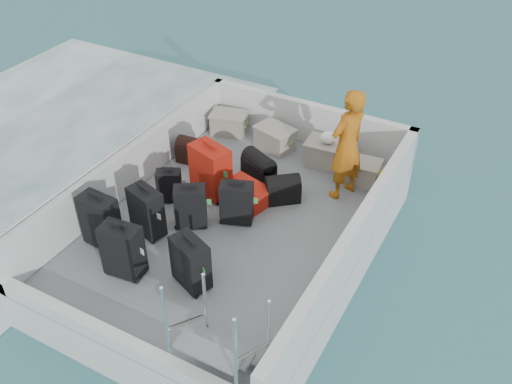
{
  "coord_description": "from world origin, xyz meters",
  "views": [
    {
      "loc": [
        3.18,
        -5.18,
        5.67
      ],
      "look_at": [
        0.19,
        0.29,
        1.0
      ],
      "focal_mm": 40.0,
      "sensor_mm": 36.0,
      "label": 1
    }
  ],
  "objects_px": {
    "suitcase_1": "(147,212)",
    "crate_2": "(327,154)",
    "suitcase_3": "(123,251)",
    "crate_3": "(361,172)",
    "suitcase_6": "(191,263)",
    "suitcase_7": "(237,203)",
    "suitcase_8": "(246,194)",
    "passenger": "(347,145)",
    "suitcase_0": "(100,222)",
    "suitcase_2": "(169,186)",
    "suitcase_4": "(191,207)",
    "crate_1": "(275,139)",
    "crate_0": "(229,124)",
    "suitcase_5": "(211,171)"
  },
  "relations": [
    {
      "from": "crate_3",
      "to": "passenger",
      "type": "height_order",
      "value": "passenger"
    },
    {
      "from": "suitcase_3",
      "to": "crate_3",
      "type": "height_order",
      "value": "suitcase_3"
    },
    {
      "from": "suitcase_2",
      "to": "suitcase_0",
      "type": "bearing_deg",
      "value": -129.67
    },
    {
      "from": "suitcase_0",
      "to": "suitcase_4",
      "type": "bearing_deg",
      "value": 50.84
    },
    {
      "from": "suitcase_0",
      "to": "suitcase_1",
      "type": "xyz_separation_m",
      "value": [
        0.38,
        0.46,
        -0.03
      ]
    },
    {
      "from": "suitcase_3",
      "to": "crate_0",
      "type": "xyz_separation_m",
      "value": [
        -0.61,
        3.52,
        -0.19
      ]
    },
    {
      "from": "suitcase_3",
      "to": "passenger",
      "type": "xyz_separation_m",
      "value": [
        1.73,
        2.82,
        0.47
      ]
    },
    {
      "from": "suitcase_1",
      "to": "crate_2",
      "type": "xyz_separation_m",
      "value": [
        1.45,
        2.66,
        -0.16
      ]
    },
    {
      "from": "suitcase_3",
      "to": "crate_0",
      "type": "bearing_deg",
      "value": 93.87
    },
    {
      "from": "suitcase_2",
      "to": "crate_1",
      "type": "xyz_separation_m",
      "value": [
        0.69,
        1.97,
        -0.07
      ]
    },
    {
      "from": "suitcase_0",
      "to": "crate_1",
      "type": "bearing_deg",
      "value": 77.38
    },
    {
      "from": "suitcase_7",
      "to": "suitcase_8",
      "type": "relative_size",
      "value": 0.92
    },
    {
      "from": "suitcase_7",
      "to": "crate_3",
      "type": "xyz_separation_m",
      "value": [
        1.15,
        1.71,
        -0.15
      ]
    },
    {
      "from": "suitcase_5",
      "to": "suitcase_6",
      "type": "height_order",
      "value": "suitcase_5"
    },
    {
      "from": "suitcase_3",
      "to": "crate_0",
      "type": "distance_m",
      "value": 3.57
    },
    {
      "from": "suitcase_6",
      "to": "crate_1",
      "type": "height_order",
      "value": "suitcase_6"
    },
    {
      "from": "suitcase_2",
      "to": "crate_2",
      "type": "bearing_deg",
      "value": 20.63
    },
    {
      "from": "crate_2",
      "to": "suitcase_7",
      "type": "bearing_deg",
      "value": -105.7
    },
    {
      "from": "suitcase_0",
      "to": "passenger",
      "type": "bearing_deg",
      "value": 50.59
    },
    {
      "from": "suitcase_3",
      "to": "suitcase_8",
      "type": "bearing_deg",
      "value": 67.38
    },
    {
      "from": "suitcase_3",
      "to": "passenger",
      "type": "height_order",
      "value": "passenger"
    },
    {
      "from": "crate_0",
      "to": "crate_2",
      "type": "relative_size",
      "value": 0.92
    },
    {
      "from": "suitcase_8",
      "to": "passenger",
      "type": "height_order",
      "value": "passenger"
    },
    {
      "from": "suitcase_5",
      "to": "crate_0",
      "type": "height_order",
      "value": "suitcase_5"
    },
    {
      "from": "suitcase_1",
      "to": "suitcase_4",
      "type": "bearing_deg",
      "value": 60.74
    },
    {
      "from": "suitcase_5",
      "to": "suitcase_1",
      "type": "bearing_deg",
      "value": -85.31
    },
    {
      "from": "suitcase_1",
      "to": "suitcase_3",
      "type": "height_order",
      "value": "suitcase_3"
    },
    {
      "from": "crate_0",
      "to": "suitcase_0",
      "type": "bearing_deg",
      "value": -89.73
    },
    {
      "from": "suitcase_4",
      "to": "suitcase_8",
      "type": "xyz_separation_m",
      "value": [
        0.39,
        0.82,
        -0.18
      ]
    },
    {
      "from": "suitcase_1",
      "to": "suitcase_6",
      "type": "relative_size",
      "value": 1.05
    },
    {
      "from": "suitcase_1",
      "to": "crate_2",
      "type": "relative_size",
      "value": 1.13
    },
    {
      "from": "crate_1",
      "to": "crate_2",
      "type": "height_order",
      "value": "crate_2"
    },
    {
      "from": "suitcase_1",
      "to": "suitcase_0",
      "type": "bearing_deg",
      "value": -112.84
    },
    {
      "from": "suitcase_2",
      "to": "suitcase_4",
      "type": "relative_size",
      "value": 0.81
    },
    {
      "from": "suitcase_6",
      "to": "suitcase_1",
      "type": "bearing_deg",
      "value": 176.32
    },
    {
      "from": "suitcase_6",
      "to": "suitcase_3",
      "type": "bearing_deg",
      "value": -140.9
    },
    {
      "from": "suitcase_5",
      "to": "suitcase_0",
      "type": "bearing_deg",
      "value": -94.12
    },
    {
      "from": "suitcase_3",
      "to": "suitcase_0",
      "type": "bearing_deg",
      "value": 148.28
    },
    {
      "from": "suitcase_3",
      "to": "suitcase_6",
      "type": "relative_size",
      "value": 1.1
    },
    {
      "from": "suitcase_7",
      "to": "suitcase_2",
      "type": "bearing_deg",
      "value": 162.21
    },
    {
      "from": "suitcase_0",
      "to": "crate_0",
      "type": "height_order",
      "value": "suitcase_0"
    },
    {
      "from": "suitcase_5",
      "to": "crate_2",
      "type": "distance_m",
      "value": 1.92
    },
    {
      "from": "suitcase_2",
      "to": "suitcase_3",
      "type": "bearing_deg",
      "value": -104.9
    },
    {
      "from": "suitcase_2",
      "to": "suitcase_8",
      "type": "xyz_separation_m",
      "value": [
        0.98,
        0.5,
        -0.12
      ]
    },
    {
      "from": "suitcase_6",
      "to": "crate_0",
      "type": "xyz_separation_m",
      "value": [
        -1.43,
        3.27,
        -0.16
      ]
    },
    {
      "from": "suitcase_3",
      "to": "suitcase_1",
      "type": "bearing_deg",
      "value": 100.31
    },
    {
      "from": "suitcase_4",
      "to": "passenger",
      "type": "distance_m",
      "value": 2.32
    },
    {
      "from": "crate_0",
      "to": "crate_3",
      "type": "xyz_separation_m",
      "value": [
        2.46,
        -0.28,
        -0.01
      ]
    },
    {
      "from": "suitcase_7",
      "to": "crate_3",
      "type": "distance_m",
      "value": 2.07
    },
    {
      "from": "suitcase_8",
      "to": "crate_3",
      "type": "relative_size",
      "value": 1.26
    }
  ]
}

